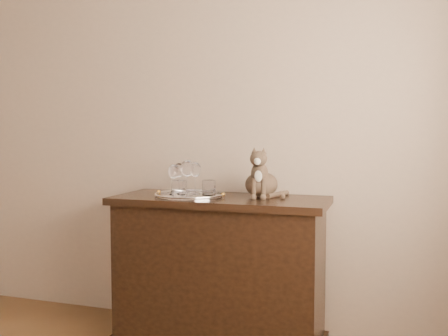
# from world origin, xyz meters

# --- Properties ---
(wall_back) EXTENTS (4.00, 0.10, 2.70)m
(wall_back) POSITION_xyz_m (0.00, 2.25, 1.35)
(wall_back) COLOR #C2AA91
(wall_back) RESTS_ON ground
(sideboard) EXTENTS (1.20, 0.50, 0.85)m
(sideboard) POSITION_xyz_m (0.60, 1.94, 0.42)
(sideboard) COLOR black
(sideboard) RESTS_ON ground
(tray) EXTENTS (0.40, 0.40, 0.01)m
(tray) POSITION_xyz_m (0.43, 1.91, 0.85)
(tray) COLOR silver
(tray) RESTS_ON sideboard
(wine_glass_a) EXTENTS (0.07, 0.07, 0.18)m
(wine_glass_a) POSITION_xyz_m (0.33, 1.98, 0.95)
(wine_glass_a) COLOR white
(wine_glass_a) RESTS_ON tray
(wine_glass_b) EXTENTS (0.07, 0.07, 0.18)m
(wine_glass_b) POSITION_xyz_m (0.43, 1.98, 0.95)
(wine_glass_b) COLOR white
(wine_glass_b) RESTS_ON tray
(wine_glass_c) EXTENTS (0.06, 0.06, 0.17)m
(wine_glass_c) POSITION_xyz_m (0.33, 1.92, 0.94)
(wine_glass_c) COLOR silver
(wine_glass_c) RESTS_ON tray
(wine_glass_d) EXTENTS (0.08, 0.08, 0.20)m
(wine_glass_d) POSITION_xyz_m (0.41, 1.91, 0.96)
(wine_glass_d) COLOR white
(wine_glass_d) RESTS_ON tray
(tumbler_b) EXTENTS (0.08, 0.08, 0.09)m
(tumbler_b) POSITION_xyz_m (0.41, 1.80, 0.90)
(tumbler_b) COLOR silver
(tumbler_b) RESTS_ON tray
(tumbler_c) EXTENTS (0.08, 0.08, 0.08)m
(tumbler_c) POSITION_xyz_m (0.53, 1.94, 0.90)
(tumbler_c) COLOR white
(tumbler_c) RESTS_ON tray
(cat) EXTENTS (0.30, 0.29, 0.28)m
(cat) POSITION_xyz_m (0.82, 2.02, 0.99)
(cat) COLOR #4B3E2D
(cat) RESTS_ON sideboard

